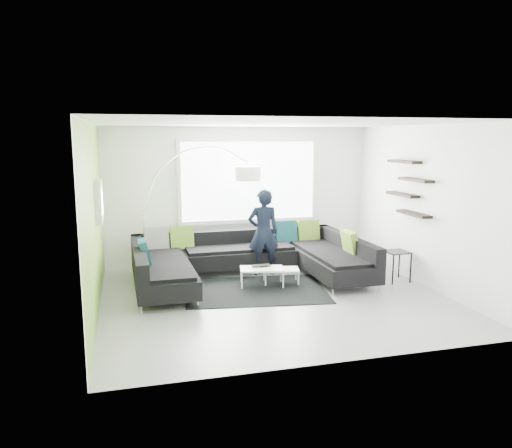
{
  "coord_description": "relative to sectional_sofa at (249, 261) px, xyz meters",
  "views": [
    {
      "loc": [
        -2.3,
        -7.51,
        2.58
      ],
      "look_at": [
        -0.06,
        0.9,
        1.07
      ],
      "focal_mm": 35.0,
      "sensor_mm": 36.0,
      "label": 1
    }
  ],
  "objects": [
    {
      "name": "person",
      "position": [
        0.38,
        0.41,
        0.43
      ],
      "size": [
        0.62,
        0.44,
        1.63
      ],
      "primitive_type": "imported",
      "rotation": [
        0.0,
        0.0,
        3.1
      ],
      "color": "black",
      "rests_on": "ground"
    },
    {
      "name": "coffee_table",
      "position": [
        0.33,
        -0.28,
        -0.23
      ],
      "size": [
        1.07,
        0.75,
        0.32
      ],
      "primitive_type": "cube",
      "rotation": [
        0.0,
        0.0,
        -0.2
      ],
      "color": "white",
      "rests_on": "ground"
    },
    {
      "name": "sectional_sofa",
      "position": [
        0.0,
        0.0,
        0.0
      ],
      "size": [
        4.11,
        2.58,
        0.88
      ],
      "rotation": [
        0.0,
        0.0,
        0.01
      ],
      "color": "black",
      "rests_on": "ground"
    },
    {
      "name": "laptop",
      "position": [
        0.16,
        -0.25,
        -0.05
      ],
      "size": [
        0.37,
        0.26,
        0.03
      ],
      "primitive_type": "imported",
      "rotation": [
        0.0,
        0.0,
        0.05
      ],
      "color": "black",
      "rests_on": "coffee_table"
    },
    {
      "name": "arc_lamp",
      "position": [
        -1.81,
        0.94,
        0.83
      ],
      "size": [
        2.37,
        1.13,
        2.43
      ],
      "primitive_type": null,
      "rotation": [
        0.0,
        0.0,
        -0.14
      ],
      "color": "silver",
      "rests_on": "ground"
    },
    {
      "name": "side_table",
      "position": [
        2.59,
        -0.65,
        -0.11
      ],
      "size": [
        0.42,
        0.42,
        0.55
      ],
      "primitive_type": "cube",
      "rotation": [
        0.0,
        0.0,
        0.05
      ],
      "color": "black",
      "rests_on": "ground"
    },
    {
      "name": "ground",
      "position": [
        0.17,
        -0.98,
        -0.39
      ],
      "size": [
        5.5,
        5.5,
        0.0
      ],
      "primitive_type": "plane",
      "color": "gray",
      "rests_on": "ground"
    },
    {
      "name": "room_shell",
      "position": [
        0.2,
        -0.77,
        1.42
      ],
      "size": [
        5.54,
        5.04,
        2.82
      ],
      "color": "white",
      "rests_on": "ground"
    },
    {
      "name": "rug",
      "position": [
        -0.03,
        -0.55,
        -0.38
      ],
      "size": [
        2.57,
        2.03,
        0.01
      ],
      "primitive_type": "cube",
      "rotation": [
        0.0,
        0.0,
        -0.14
      ],
      "color": "black",
      "rests_on": "ground"
    }
  ]
}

